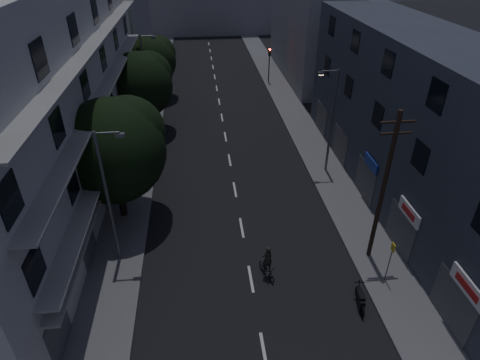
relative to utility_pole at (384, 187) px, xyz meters
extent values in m
plane|color=black|center=(-7.09, 17.46, -4.87)|extent=(160.00, 160.00, 0.00)
cube|color=#565659|center=(-14.59, 17.46, -4.79)|extent=(3.00, 90.00, 0.15)
cube|color=#565659|center=(0.41, 17.46, -4.79)|extent=(3.00, 90.00, 0.15)
cube|color=beige|center=(-7.09, -5.54, -4.86)|extent=(0.15, 2.00, 0.01)
cube|color=beige|center=(-7.09, -1.04, -4.86)|extent=(0.15, 2.00, 0.01)
cube|color=beige|center=(-7.09, 3.46, -4.86)|extent=(0.15, 2.00, 0.01)
cube|color=beige|center=(-7.09, 7.96, -4.86)|extent=(0.15, 2.00, 0.01)
cube|color=beige|center=(-7.09, 12.46, -4.86)|extent=(0.15, 2.00, 0.01)
cube|color=beige|center=(-7.09, 16.96, -4.86)|extent=(0.15, 2.00, 0.01)
cube|color=beige|center=(-7.09, 21.46, -4.86)|extent=(0.15, 2.00, 0.01)
cube|color=beige|center=(-7.09, 25.96, -4.86)|extent=(0.15, 2.00, 0.01)
cube|color=beige|center=(-7.09, 30.46, -4.86)|extent=(0.15, 2.00, 0.01)
cube|color=beige|center=(-7.09, 34.96, -4.86)|extent=(0.15, 2.00, 0.01)
cube|color=beige|center=(-7.09, 39.46, -4.86)|extent=(0.15, 2.00, 0.01)
cube|color=beige|center=(-7.09, 43.96, -4.86)|extent=(0.15, 2.00, 0.01)
cube|color=beige|center=(-7.09, 48.46, -4.86)|extent=(0.15, 2.00, 0.01)
cube|color=beige|center=(-7.09, 52.96, -4.86)|extent=(0.15, 2.00, 0.01)
cube|color=#ADADA8|center=(-19.09, 10.46, 2.13)|extent=(6.00, 36.00, 14.00)
cube|color=black|center=(-16.07, -4.54, -2.87)|extent=(0.06, 1.60, 1.60)
cube|color=black|center=(-16.07, 1.46, -2.87)|extent=(0.06, 1.60, 1.60)
cube|color=black|center=(-16.07, 7.46, -2.87)|extent=(0.06, 1.60, 1.60)
cube|color=black|center=(-16.07, 13.46, -2.87)|extent=(0.06, 1.60, 1.60)
cube|color=black|center=(-16.07, 19.46, -2.87)|extent=(0.06, 1.60, 1.60)
cube|color=black|center=(-16.07, 25.46, -2.87)|extent=(0.06, 1.60, 1.60)
cube|color=black|center=(-16.07, -4.54, 0.33)|extent=(0.06, 1.60, 1.60)
cube|color=black|center=(-16.07, 1.46, 0.33)|extent=(0.06, 1.60, 1.60)
cube|color=black|center=(-16.07, 7.46, 0.33)|extent=(0.06, 1.60, 1.60)
cube|color=black|center=(-16.07, 13.46, 0.33)|extent=(0.06, 1.60, 1.60)
cube|color=black|center=(-16.07, 19.46, 0.33)|extent=(0.06, 1.60, 1.60)
cube|color=black|center=(-16.07, 25.46, 0.33)|extent=(0.06, 1.60, 1.60)
cube|color=black|center=(-16.07, -4.54, 3.53)|extent=(0.06, 1.60, 1.60)
cube|color=black|center=(-16.07, 1.46, 3.53)|extent=(0.06, 1.60, 1.60)
cube|color=black|center=(-16.07, 7.46, 3.53)|extent=(0.06, 1.60, 1.60)
cube|color=black|center=(-16.07, 13.46, 3.53)|extent=(0.06, 1.60, 1.60)
cube|color=black|center=(-16.07, 19.46, 3.53)|extent=(0.06, 1.60, 1.60)
cube|color=black|center=(-16.07, 25.46, 3.53)|extent=(0.06, 1.60, 1.60)
cube|color=black|center=(-16.07, 1.46, 6.73)|extent=(0.06, 1.60, 1.60)
cube|color=black|center=(-16.07, 7.46, 6.73)|extent=(0.06, 1.60, 1.60)
cube|color=black|center=(-16.07, 13.46, 6.73)|extent=(0.06, 1.60, 1.60)
cube|color=gray|center=(-15.59, 10.46, -0.87)|extent=(1.00, 32.40, 0.12)
cube|color=gray|center=(-15.59, 10.46, 2.33)|extent=(1.00, 32.40, 0.12)
cube|color=gray|center=(-15.59, 10.46, 5.53)|extent=(1.00, 32.40, 0.12)
cube|color=gray|center=(-15.69, 10.46, -1.77)|extent=(0.80, 32.40, 0.12)
cube|color=#424247|center=(-16.06, -4.54, -3.47)|extent=(0.06, 2.40, 2.40)
cube|color=#424247|center=(-16.06, 1.46, -3.47)|extent=(0.06, 2.40, 2.40)
cube|color=#424247|center=(-16.06, 7.46, -3.47)|extent=(0.06, 2.40, 2.40)
cube|color=#424247|center=(-16.06, 13.46, -3.47)|extent=(0.06, 2.40, 2.40)
cube|color=#424247|center=(-16.06, 19.46, -3.47)|extent=(0.06, 2.40, 2.40)
cube|color=#424247|center=(-16.06, 25.46, -3.47)|extent=(0.06, 2.40, 2.40)
cube|color=#2D323D|center=(4.91, 6.46, 0.63)|extent=(6.00, 28.00, 11.00)
cube|color=black|center=(1.89, 0.46, 1.43)|extent=(0.06, 1.40, 1.50)
cube|color=black|center=(1.89, 5.96, 1.43)|extent=(0.06, 1.40, 1.50)
cube|color=black|center=(1.89, 11.46, 1.43)|extent=(0.06, 1.40, 1.50)
cube|color=black|center=(1.89, 16.96, 1.43)|extent=(0.06, 1.40, 1.50)
cube|color=black|center=(1.89, 0.46, 4.73)|extent=(0.06, 1.40, 1.50)
cube|color=black|center=(1.89, 5.96, 4.73)|extent=(0.06, 1.40, 1.50)
cube|color=black|center=(1.89, 11.46, 4.73)|extent=(0.06, 1.40, 1.50)
cube|color=black|center=(1.89, 16.96, 4.73)|extent=(0.06, 1.40, 1.50)
cube|color=#424247|center=(1.88, -5.04, -3.47)|extent=(0.06, 3.00, 2.60)
cube|color=#424247|center=(1.88, 0.46, -3.47)|extent=(0.06, 3.00, 2.60)
cube|color=#424247|center=(1.88, 5.96, -3.47)|extent=(0.06, 3.00, 2.60)
cube|color=#424247|center=(1.88, 11.46, -3.47)|extent=(0.06, 3.00, 2.60)
cube|color=#424247|center=(1.88, 16.96, -3.47)|extent=(0.06, 3.00, 2.60)
cube|color=silver|center=(1.81, -5.54, -1.77)|extent=(0.12, 2.40, 0.80)
cube|color=#B21414|center=(1.73, -5.54, -1.77)|extent=(0.02, 1.60, 0.36)
cube|color=silver|center=(1.81, -0.04, -1.77)|extent=(0.12, 2.20, 0.80)
cube|color=#B21414|center=(1.73, -0.04, -1.77)|extent=(0.02, 1.40, 0.36)
cube|color=navy|center=(1.81, 5.46, -1.77)|extent=(0.12, 2.00, 0.70)
cube|color=slate|center=(-19.09, 40.46, 3.13)|extent=(6.00, 20.00, 16.00)
cube|color=slate|center=(4.91, 34.46, 1.63)|extent=(6.00, 20.00, 13.00)
cube|color=slate|center=(-7.09, 62.46, 0.13)|extent=(24.00, 8.00, 10.00)
cylinder|color=black|center=(-14.76, 5.55, -2.55)|extent=(0.44, 0.44, 4.33)
sphere|color=black|center=(-14.76, 5.55, 0.05)|extent=(6.50, 6.50, 6.50)
sphere|color=black|center=(-13.78, 6.36, 0.86)|extent=(4.55, 4.55, 4.55)
sphere|color=black|center=(-15.57, 4.90, 0.54)|extent=(4.22, 4.22, 4.22)
cylinder|color=black|center=(-14.58, 18.98, -2.75)|extent=(0.44, 0.44, 3.94)
sphere|color=black|center=(-14.58, 18.98, -0.38)|extent=(5.93, 5.93, 5.93)
sphere|color=black|center=(-13.69, 19.73, 0.36)|extent=(4.15, 4.15, 4.15)
sphere|color=black|center=(-15.32, 18.39, 0.06)|extent=(3.86, 3.86, 3.86)
cylinder|color=black|center=(-14.29, 28.05, -2.90)|extent=(0.44, 0.44, 3.63)
sphere|color=black|center=(-14.29, 28.05, -0.72)|extent=(5.42, 5.42, 5.42)
sphere|color=black|center=(-13.48, 28.72, -0.04)|extent=(3.80, 3.80, 3.80)
sphere|color=black|center=(-14.97, 27.50, -0.32)|extent=(3.53, 3.53, 3.53)
cylinder|color=black|center=(-0.51, 31.81, -3.12)|extent=(0.12, 0.12, 3.20)
cube|color=black|center=(-0.51, 31.81, -1.07)|extent=(0.28, 0.22, 0.90)
sphere|color=#FF0C05|center=(-0.51, 31.66, -0.74)|extent=(0.22, 0.22, 0.22)
sphere|color=#3F330C|center=(-0.51, 31.66, -1.04)|extent=(0.22, 0.22, 0.22)
sphere|color=black|center=(-0.51, 31.66, -1.34)|extent=(0.22, 0.22, 0.22)
cylinder|color=black|center=(-13.55, 32.32, -3.12)|extent=(0.12, 0.12, 3.20)
cube|color=black|center=(-13.55, 32.32, -1.07)|extent=(0.28, 0.22, 0.90)
sphere|color=black|center=(-13.55, 32.17, -0.74)|extent=(0.22, 0.22, 0.22)
sphere|color=#3F330C|center=(-13.55, 32.17, -1.04)|extent=(0.22, 0.22, 0.22)
sphere|color=#0CFF26|center=(-13.55, 32.17, -1.34)|extent=(0.22, 0.22, 0.22)
cylinder|color=slate|center=(-14.45, 1.36, -0.72)|extent=(0.18, 0.18, 8.00)
cylinder|color=slate|center=(-13.85, 1.36, 3.18)|extent=(1.20, 0.10, 0.10)
cube|color=slate|center=(-13.25, 1.36, 3.03)|extent=(0.45, 0.25, 0.18)
cube|color=#4C4C4C|center=(-13.25, 1.36, 2.93)|extent=(0.35, 0.18, 0.04)
cylinder|color=#55575C|center=(0.34, 9.88, -0.72)|extent=(0.18, 0.18, 8.00)
cylinder|color=#55575C|center=(-0.26, 9.88, 3.18)|extent=(1.20, 0.10, 0.10)
cube|color=#55575C|center=(-0.86, 9.88, 3.03)|extent=(0.45, 0.25, 0.18)
cube|color=#FFD88C|center=(-0.86, 9.88, 2.93)|extent=(0.35, 0.18, 0.04)
cylinder|color=#585A60|center=(-14.39, 22.16, -0.72)|extent=(0.18, 0.18, 8.00)
cylinder|color=#585A60|center=(-13.79, 22.16, 3.18)|extent=(1.20, 0.10, 0.10)
cube|color=#585A60|center=(-13.19, 22.16, 3.03)|extent=(0.45, 0.25, 0.18)
cube|color=#4C4C4C|center=(-13.19, 22.16, 2.93)|extent=(0.35, 0.18, 0.04)
cylinder|color=black|center=(0.00, 0.00, -0.22)|extent=(0.24, 0.24, 9.00)
cube|color=black|center=(0.00, 0.00, 3.68)|extent=(1.80, 0.10, 0.10)
cube|color=black|center=(0.00, 0.00, 3.08)|extent=(1.50, 0.10, 0.10)
cylinder|color=#595B60|center=(0.13, -2.02, -3.47)|extent=(0.06, 0.06, 2.50)
cube|color=yellow|center=(0.13, -2.02, -2.42)|extent=(0.05, 0.35, 0.45)
torus|color=black|center=(-1.93, -4.04, -4.58)|extent=(0.21, 0.69, 0.69)
torus|color=black|center=(-1.75, -2.90, -4.58)|extent=(0.21, 0.69, 0.69)
cube|color=black|center=(-1.84, -3.47, -4.27)|extent=(0.41, 1.09, 0.34)
cube|color=black|center=(-1.87, -3.61, -4.01)|extent=(0.36, 0.48, 0.10)
cylinder|color=black|center=(-1.76, -2.94, -4.14)|extent=(0.12, 0.42, 0.81)
cube|color=black|center=(-1.74, -2.85, -3.85)|extent=(0.53, 0.12, 0.04)
imported|color=black|center=(-6.19, -0.86, -4.44)|extent=(1.09, 1.72, 0.85)
imported|color=black|center=(-6.19, -0.86, -3.63)|extent=(0.69, 0.57, 1.63)
camera|label=1|loc=(-9.40, -16.68, 11.41)|focal=30.00mm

